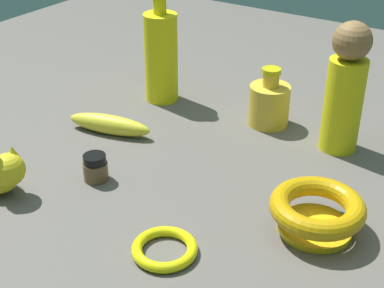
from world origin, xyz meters
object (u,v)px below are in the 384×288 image
object	(u,v)px
bowl	(317,210)
bottle_tall	(161,56)
nail_polish_jar	(95,168)
bangle	(165,249)
person_figure_adult	(345,89)
bottle_short	(269,103)
banana	(109,124)

from	to	relation	value
bowl	bottle_tall	bearing A→B (deg)	61.28
nail_polish_jar	bowl	bearing A→B (deg)	-78.74
bangle	bowl	xyz separation A→B (m)	(0.17, -0.16, 0.03)
bottle_tall	person_figure_adult	world-z (taller)	person_figure_adult
bottle_tall	person_figure_adult	size ratio (longest dim) A/B	0.99
person_figure_adult	bottle_short	bearing A→B (deg)	83.66
bottle_short	nail_polish_jar	distance (m)	0.39
bangle	banana	bearing A→B (deg)	52.09
banana	person_figure_adult	world-z (taller)	person_figure_adult
bottle_short	bowl	xyz separation A→B (m)	(-0.28, -0.22, -0.01)
bottle_tall	bangle	bearing A→B (deg)	-143.88
banana	bowl	size ratio (longest dim) A/B	1.22
person_figure_adult	bottle_short	xyz separation A→B (m)	(0.02, 0.16, -0.08)
banana	bangle	bearing A→B (deg)	129.17
banana	bottle_short	size ratio (longest dim) A/B	1.44
nail_polish_jar	bowl	xyz separation A→B (m)	(0.08, -0.38, 0.01)
bottle_tall	bowl	bearing A→B (deg)	-118.72
person_figure_adult	banana	bearing A→B (deg)	115.58
bangle	nail_polish_jar	world-z (taller)	nail_polish_jar
person_figure_adult	bowl	bearing A→B (deg)	-166.72
bottle_tall	nail_polish_jar	distance (m)	0.36
banana	nail_polish_jar	distance (m)	0.17
banana	bowl	distance (m)	0.48
bangle	person_figure_adult	xyz separation A→B (m)	(0.44, -0.10, 0.12)
person_figure_adult	bottle_short	world-z (taller)	person_figure_adult
bottle_tall	person_figure_adult	xyz separation A→B (m)	(0.00, -0.42, 0.02)
bangle	bowl	bearing A→B (deg)	-43.62
bowl	person_figure_adult	bearing A→B (deg)	13.28
bottle_tall	bottle_short	size ratio (longest dim) A/B	2.01
bottle_tall	nail_polish_jar	world-z (taller)	bottle_tall
person_figure_adult	bangle	bearing A→B (deg)	167.07
bottle_tall	nail_polish_jar	bearing A→B (deg)	-163.58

